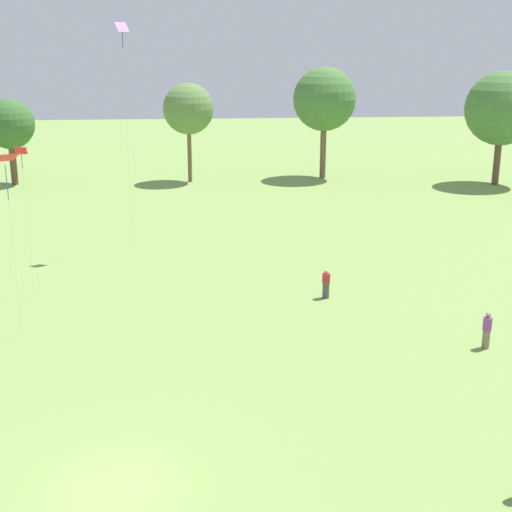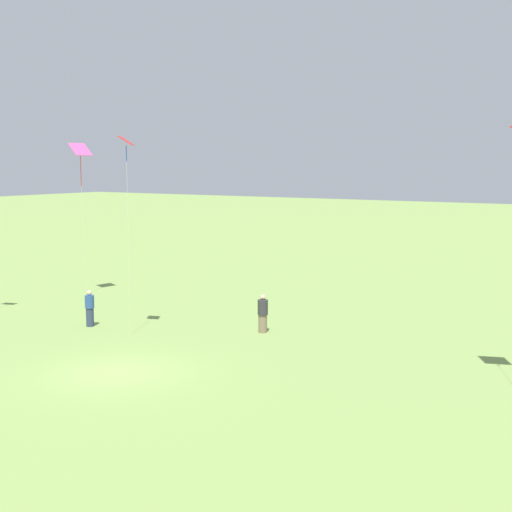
{
  "view_description": "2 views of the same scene",
  "coord_description": "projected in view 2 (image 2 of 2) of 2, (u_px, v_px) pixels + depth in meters",
  "views": [
    {
      "loc": [
        2.79,
        -20.16,
        13.66
      ],
      "look_at": [
        5.21,
        7.17,
        5.53
      ],
      "focal_mm": 50.0,
      "sensor_mm": 36.0,
      "label": 1
    },
    {
      "loc": [
        18.94,
        18.09,
        7.77
      ],
      "look_at": [
        -1.17,
        5.37,
        4.64
      ],
      "focal_mm": 50.0,
      "sensor_mm": 36.0,
      "label": 2
    }
  ],
  "objects": [
    {
      "name": "kite_7",
      "position": [
        126.0,
        150.0,
        31.13
      ],
      "size": [
        0.96,
        0.93,
        8.92
      ],
      "rotation": [
        0.0,
        0.0,
        2.91
      ],
      "color": "red",
      "rests_on": "ground_plane"
    },
    {
      "name": "person_2",
      "position": [
        263.0,
        314.0,
        32.71
      ],
      "size": [
        0.55,
        0.55,
        1.77
      ],
      "rotation": [
        0.0,
        0.0,
        3.33
      ],
      "color": "#847056",
      "rests_on": "ground_plane"
    },
    {
      "name": "person_0",
      "position": [
        90.0,
        309.0,
        33.92
      ],
      "size": [
        0.5,
        0.5,
        1.75
      ],
      "rotation": [
        0.0,
        0.0,
        3.32
      ],
      "color": "#333D5B",
      "rests_on": "ground_plane"
    },
    {
      "name": "ground_plane",
      "position": [
        117.0,
        373.0,
        26.47
      ],
      "size": [
        240.0,
        240.0,
        0.0
      ],
      "primitive_type": "plane",
      "color": "#7A994C"
    },
    {
      "name": "kite_1",
      "position": [
        80.0,
        154.0,
        40.7
      ],
      "size": [
        1.24,
        1.05,
        8.88
      ],
      "rotation": [
        0.0,
        0.0,
        2.18
      ],
      "color": "#E54C99",
      "rests_on": "ground_plane"
    }
  ]
}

